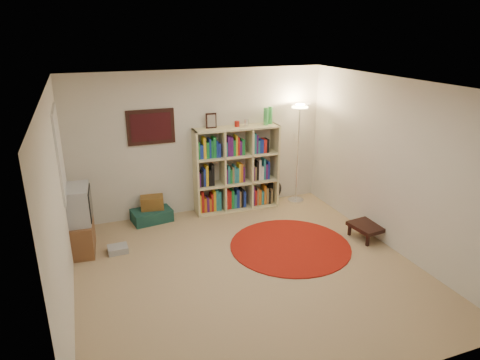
# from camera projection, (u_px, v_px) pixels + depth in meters

# --- Properties ---
(room) EXTENTS (4.54, 4.54, 2.54)m
(room) POSITION_uv_depth(u_px,v_px,m) (244.00, 183.00, 5.47)
(room) COLOR tan
(room) RESTS_ON ground
(bookshelf) EXTENTS (1.53, 0.47, 1.82)m
(bookshelf) POSITION_uv_depth(u_px,v_px,m) (235.00, 170.00, 7.66)
(bookshelf) COLOR beige
(bookshelf) RESTS_ON ground
(floor_lamp) EXTENTS (0.42, 0.42, 1.87)m
(floor_lamp) POSITION_uv_depth(u_px,v_px,m) (299.00, 121.00, 7.68)
(floor_lamp) COLOR white
(floor_lamp) RESTS_ON ground
(floor_fan) EXTENTS (0.36, 0.25, 0.41)m
(floor_fan) POSITION_uv_depth(u_px,v_px,m) (273.00, 192.00, 8.09)
(floor_fan) COLOR black
(floor_fan) RESTS_ON ground
(tv_stand) EXTENTS (0.54, 0.73, 1.01)m
(tv_stand) POSITION_uv_depth(u_px,v_px,m) (75.00, 221.00, 6.19)
(tv_stand) COLOR brown
(tv_stand) RESTS_ON ground
(dvd_box) EXTENTS (0.29, 0.24, 0.09)m
(dvd_box) POSITION_uv_depth(u_px,v_px,m) (118.00, 249.00, 6.32)
(dvd_box) COLOR #A5A5AA
(dvd_box) RESTS_ON ground
(suitcase) EXTENTS (0.70, 0.51, 0.21)m
(suitcase) POSITION_uv_depth(u_px,v_px,m) (152.00, 215.00, 7.32)
(suitcase) COLOR #153B34
(suitcase) RESTS_ON ground
(wicker_basket) EXTENTS (0.41, 0.32, 0.22)m
(wicker_basket) POSITION_uv_depth(u_px,v_px,m) (152.00, 203.00, 7.30)
(wicker_basket) COLOR brown
(wicker_basket) RESTS_ON suitcase
(paper_towel) EXTENTS (0.11, 0.11, 0.22)m
(paper_towel) POSITION_uv_depth(u_px,v_px,m) (217.00, 204.00, 7.75)
(paper_towel) COLOR silver
(paper_towel) RESTS_ON ground
(red_rug) EXTENTS (1.83, 1.83, 0.02)m
(red_rug) POSITION_uv_depth(u_px,v_px,m) (290.00, 246.00, 6.50)
(red_rug) COLOR maroon
(red_rug) RESTS_ON ground
(side_table) EXTENTS (0.57, 0.57, 0.23)m
(side_table) POSITION_uv_depth(u_px,v_px,m) (369.00, 226.00, 6.71)
(side_table) COLOR black
(side_table) RESTS_ON ground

